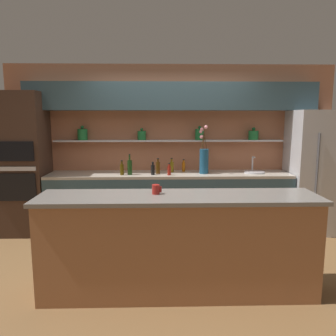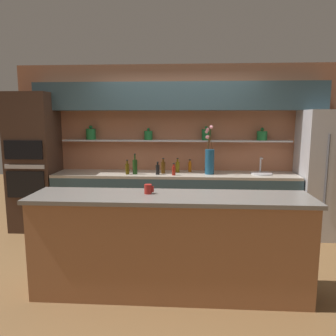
# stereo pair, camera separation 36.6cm
# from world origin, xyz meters

# --- Properties ---
(ground_plane) EXTENTS (12.00, 12.00, 0.00)m
(ground_plane) POSITION_xyz_m (0.00, 0.00, 0.00)
(ground_plane) COLOR brown
(back_wall_unit) EXTENTS (5.20, 0.44, 2.60)m
(back_wall_unit) POSITION_xyz_m (-0.00, 1.53, 1.55)
(back_wall_unit) COLOR #A86647
(back_wall_unit) RESTS_ON ground_plane
(back_counter_unit) EXTENTS (3.71, 0.62, 0.92)m
(back_counter_unit) POSITION_xyz_m (-0.04, 1.24, 0.46)
(back_counter_unit) COLOR #334C56
(back_counter_unit) RESTS_ON ground_plane
(island_counter) EXTENTS (2.78, 0.61, 1.02)m
(island_counter) POSITION_xyz_m (0.00, -0.61, 0.51)
(island_counter) COLOR #99603D
(island_counter) RESTS_ON ground_plane
(refrigerator) EXTENTS (0.76, 0.73, 1.88)m
(refrigerator) POSITION_xyz_m (2.22, 1.20, 0.94)
(refrigerator) COLOR #B7B7BC
(refrigerator) RESTS_ON ground_plane
(oven_tower) EXTENTS (0.69, 0.64, 2.15)m
(oven_tower) POSITION_xyz_m (-2.26, 1.24, 1.07)
(oven_tower) COLOR #3D281E
(oven_tower) RESTS_ON ground_plane
(flower_vase) EXTENTS (0.15, 0.18, 0.74)m
(flower_vase) POSITION_xyz_m (0.49, 1.21, 1.15)
(flower_vase) COLOR navy
(flower_vase) RESTS_ON back_counter_unit
(sink_fixture) EXTENTS (0.31, 0.31, 0.25)m
(sink_fixture) POSITION_xyz_m (1.29, 1.25, 0.94)
(sink_fixture) COLOR #B7B7BC
(sink_fixture) RESTS_ON back_counter_unit
(bottle_sauce_0) EXTENTS (0.06, 0.06, 0.20)m
(bottle_sauce_0) POSITION_xyz_m (-0.29, 1.11, 1.00)
(bottle_sauce_0) COLOR black
(bottle_sauce_0) RESTS_ON back_counter_unit
(bottle_sauce_1) EXTENTS (0.05, 0.05, 0.20)m
(bottle_sauce_1) POSITION_xyz_m (0.20, 1.40, 1.00)
(bottle_sauce_1) COLOR #9E4C0A
(bottle_sauce_1) RESTS_ON back_counter_unit
(bottle_oil_2) EXTENTS (0.06, 0.06, 0.22)m
(bottle_oil_2) POSITION_xyz_m (-0.75, 1.10, 1.01)
(bottle_oil_2) COLOR #47380A
(bottle_oil_2) RESTS_ON back_counter_unit
(bottle_wine_3) EXTENTS (0.07, 0.07, 0.31)m
(bottle_wine_3) POSITION_xyz_m (-0.63, 1.13, 1.04)
(bottle_wine_3) COLOR #193814
(bottle_wine_3) RESTS_ON back_counter_unit
(bottle_spirit_4) EXTENTS (0.06, 0.06, 0.24)m
(bottle_spirit_4) POSITION_xyz_m (-0.21, 1.20, 1.02)
(bottle_spirit_4) COLOR #4C2D0C
(bottle_spirit_4) RESTS_ON back_counter_unit
(bottle_oil_5) EXTENTS (0.06, 0.06, 0.23)m
(bottle_oil_5) POSITION_xyz_m (0.01, 1.34, 1.01)
(bottle_oil_5) COLOR brown
(bottle_oil_5) RESTS_ON back_counter_unit
(bottle_sauce_6) EXTENTS (0.05, 0.05, 0.18)m
(bottle_sauce_6) POSITION_xyz_m (-0.04, 1.07, 1.00)
(bottle_sauce_6) COLOR maroon
(bottle_sauce_6) RESTS_ON back_counter_unit
(coffee_mug) EXTENTS (0.10, 0.08, 0.09)m
(coffee_mug) POSITION_xyz_m (-0.22, -0.55, 1.07)
(coffee_mug) COLOR maroon
(coffee_mug) RESTS_ON island_counter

